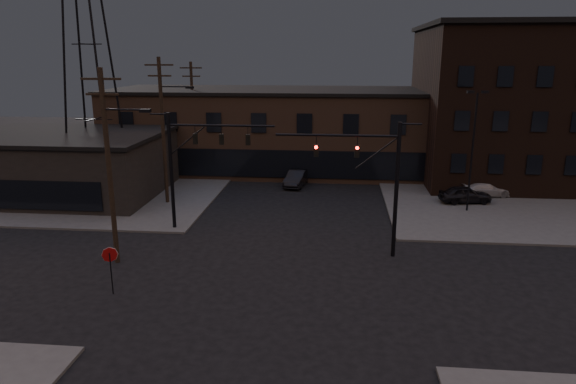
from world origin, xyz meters
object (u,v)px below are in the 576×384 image
object	(u,v)px
traffic_signal_near	(377,175)
car_crossing	(297,178)
stop_sign	(110,260)
traffic_signal_far	(189,158)
parked_car_lot_b	(485,189)
parked_car_lot_a	(465,194)

from	to	relation	value
traffic_signal_near	car_crossing	world-z (taller)	traffic_signal_near
traffic_signal_near	stop_sign	size ratio (longest dim) A/B	3.23
traffic_signal_far	parked_car_lot_b	xyz separation A→B (m)	(22.16, 10.33, -4.26)
traffic_signal_near	car_crossing	bearing A→B (deg)	109.97
traffic_signal_near	parked_car_lot_b	distance (m)	17.62
car_crossing	stop_sign	bearing A→B (deg)	-98.18
parked_car_lot_a	parked_car_lot_b	xyz separation A→B (m)	(2.12, 2.16, -0.09)
parked_car_lot_b	car_crossing	size ratio (longest dim) A/B	0.95
parked_car_lot_b	traffic_signal_far	bearing A→B (deg)	104.58
stop_sign	parked_car_lot_b	xyz separation A→B (m)	(23.44, 20.31, -1.10)
traffic_signal_far	car_crossing	distance (m)	14.92
stop_sign	parked_car_lot_a	distance (m)	28.01
traffic_signal_near	parked_car_lot_a	distance (m)	14.70
traffic_signal_near	parked_car_lot_a	world-z (taller)	traffic_signal_near
traffic_signal_near	parked_car_lot_b	size ratio (longest dim) A/B	1.94
stop_sign	parked_car_lot_a	world-z (taller)	stop_sign
traffic_signal_near	car_crossing	distance (m)	17.97
traffic_signal_near	stop_sign	distance (m)	15.17
parked_car_lot_a	car_crossing	world-z (taller)	parked_car_lot_a
traffic_signal_far	parked_car_lot_a	xyz separation A→B (m)	(20.03, 8.16, -4.17)
traffic_signal_far	car_crossing	size ratio (longest dim) A/B	1.84
parked_car_lot_a	parked_car_lot_b	distance (m)	3.03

